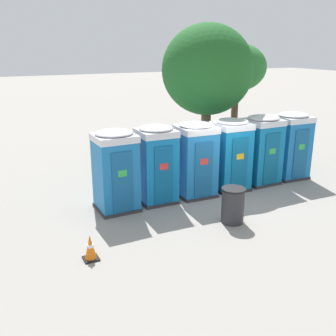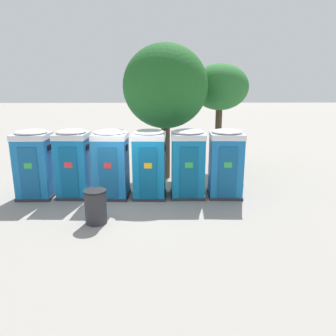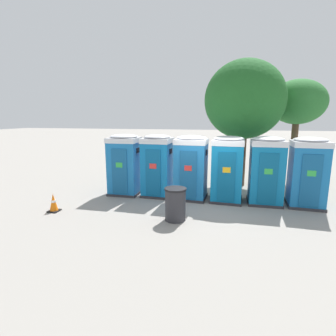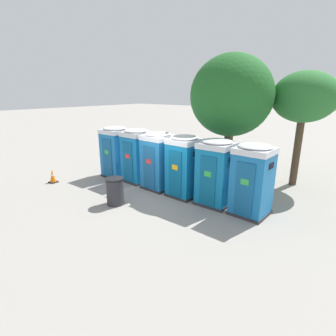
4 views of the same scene
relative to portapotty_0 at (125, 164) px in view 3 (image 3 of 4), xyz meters
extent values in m
plane|color=gray|center=(3.52, -0.44, -1.28)|extent=(120.00, 120.00, 0.00)
cube|color=#2D2D33|center=(0.00, 0.01, -1.23)|extent=(1.25, 1.21, 0.10)
cube|color=#1970B6|center=(0.00, 0.01, -0.13)|extent=(1.19, 1.15, 2.10)
cube|color=#14578E|center=(0.01, -0.58, -0.21)|extent=(0.65, 0.04, 1.85)
cube|color=green|center=(0.01, -0.60, 0.07)|extent=(0.28, 0.01, 0.20)
cube|color=black|center=(0.60, 0.01, 0.60)|extent=(0.03, 0.36, 0.20)
cube|color=silver|center=(0.00, 0.01, 1.02)|extent=(1.22, 1.19, 0.20)
ellipsoid|color=silver|center=(0.00, 0.01, 1.17)|extent=(1.16, 1.13, 0.18)
cube|color=#2D2D33|center=(1.41, 0.08, -1.23)|extent=(1.20, 1.24, 0.10)
cube|color=#1071B6|center=(1.41, 0.08, -0.13)|extent=(1.15, 1.18, 2.10)
cube|color=#0C588E|center=(1.39, -0.51, -0.21)|extent=(0.61, 0.05, 1.85)
cube|color=red|center=(1.39, -0.52, 0.07)|extent=(0.28, 0.02, 0.20)
cube|color=black|center=(1.98, 0.06, 0.60)|extent=(0.04, 0.36, 0.20)
cube|color=silver|center=(1.41, 0.08, 1.02)|extent=(1.18, 1.21, 0.20)
ellipsoid|color=silver|center=(1.41, 0.08, 1.17)|extent=(1.12, 1.15, 0.18)
cube|color=#2D2D33|center=(2.82, -0.02, -1.23)|extent=(1.29, 1.26, 0.10)
cube|color=#1C73BB|center=(2.82, -0.02, -0.13)|extent=(1.23, 1.20, 2.10)
cube|color=#165991|center=(2.79, -0.60, -0.21)|extent=(0.65, 0.06, 1.85)
cube|color=red|center=(2.79, -0.62, 0.07)|extent=(0.28, 0.02, 0.20)
cube|color=black|center=(3.42, -0.05, 0.60)|extent=(0.04, 0.36, 0.20)
cube|color=silver|center=(2.82, -0.02, 1.02)|extent=(1.26, 1.23, 0.20)
ellipsoid|color=silver|center=(2.82, -0.02, 1.17)|extent=(1.20, 1.17, 0.18)
cube|color=#2D2D33|center=(4.23, -0.04, -1.23)|extent=(1.25, 1.26, 0.10)
cube|color=#0D74B2|center=(4.23, -0.04, -0.13)|extent=(1.19, 1.20, 2.10)
cube|color=#0A5A8B|center=(4.20, -0.63, -0.21)|extent=(0.62, 0.06, 1.85)
cube|color=yellow|center=(4.20, -0.65, 0.07)|extent=(0.28, 0.02, 0.20)
cube|color=black|center=(4.81, -0.07, 0.60)|extent=(0.04, 0.36, 0.20)
cube|color=silver|center=(4.23, -0.04, 1.02)|extent=(1.22, 1.23, 0.20)
ellipsoid|color=silver|center=(4.23, -0.04, 1.17)|extent=(1.16, 1.17, 0.18)
cube|color=#2D2D33|center=(5.64, 0.00, -1.23)|extent=(1.23, 1.20, 0.10)
cube|color=#0E71AB|center=(5.64, 0.00, -0.13)|extent=(1.17, 1.14, 2.10)
cube|color=#0B5885|center=(5.64, -0.58, -0.21)|extent=(0.64, 0.03, 1.85)
cube|color=green|center=(5.64, -0.60, 0.07)|extent=(0.28, 0.01, 0.20)
cube|color=black|center=(6.24, 0.00, 0.60)|extent=(0.02, 0.36, 0.20)
cube|color=silver|center=(5.64, 0.00, 1.02)|extent=(1.21, 1.18, 0.20)
ellipsoid|color=silver|center=(5.64, 0.00, 1.17)|extent=(1.15, 1.12, 0.18)
cube|color=#2D2D33|center=(7.05, 0.00, -1.23)|extent=(1.28, 1.26, 0.10)
cube|color=#186DB2|center=(7.05, 0.00, -0.13)|extent=(1.22, 1.20, 2.10)
cube|color=#12558B|center=(7.02, -0.58, -0.21)|extent=(0.64, 0.06, 1.85)
cube|color=green|center=(7.02, -0.60, 0.07)|extent=(0.28, 0.02, 0.20)
cube|color=black|center=(7.64, -0.03, 0.60)|extent=(0.04, 0.36, 0.20)
cube|color=silver|center=(7.05, 0.00, 1.02)|extent=(1.26, 1.23, 0.20)
ellipsoid|color=silver|center=(7.05, 0.00, 1.17)|extent=(1.19, 1.17, 0.18)
cylinder|color=#4C3826|center=(7.46, 4.23, 0.40)|extent=(0.32, 0.32, 3.37)
ellipsoid|color=#286B2D|center=(7.46, 4.23, 2.69)|extent=(2.70, 2.70, 2.18)
cylinder|color=brown|center=(4.85, 2.60, 0.23)|extent=(0.40, 0.40, 3.03)
ellipsoid|color=#1E5B23|center=(4.85, 2.60, 2.73)|extent=(3.61, 3.61, 3.56)
cylinder|color=#2D2D33|center=(2.68, -2.41, -0.79)|extent=(0.65, 0.65, 0.99)
cylinder|color=black|center=(2.68, -2.41, -0.26)|extent=(0.69, 0.69, 0.06)
cube|color=black|center=(-1.60, -2.61, -1.26)|extent=(0.36, 0.36, 0.04)
cone|color=orange|center=(-1.60, -2.61, -0.94)|extent=(0.28, 0.28, 0.60)
cylinder|color=white|center=(-1.60, -2.61, -0.91)|extent=(0.17, 0.17, 0.07)
camera|label=1|loc=(-3.70, -10.93, 3.66)|focal=42.00mm
camera|label=2|loc=(4.71, -11.74, 2.88)|focal=35.00mm
camera|label=3|loc=(4.24, -10.15, 1.94)|focal=28.00mm
camera|label=4|loc=(10.07, -8.48, 2.92)|focal=28.00mm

